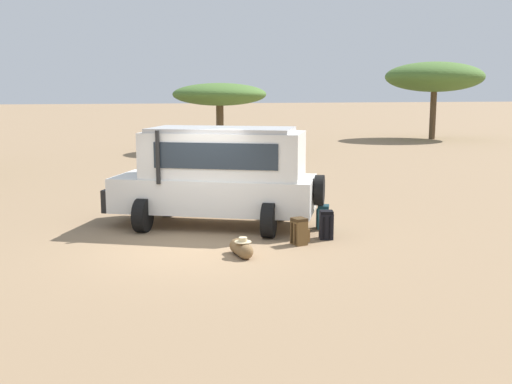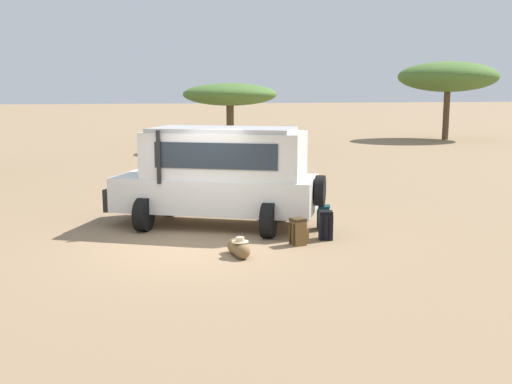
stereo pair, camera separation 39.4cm
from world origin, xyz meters
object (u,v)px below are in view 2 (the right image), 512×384
object	(u,v)px
backpack_cluster_center	(325,218)
safari_vehicle	(220,174)
backpack_near_rear_wheel	(298,232)
duffel_bag_low_black_case	(239,248)
acacia_tree_left_mid	(230,95)
backpack_beside_front_wheel	(326,226)
acacia_tree_centre_back	(448,77)

from	to	relation	value
backpack_cluster_center	safari_vehicle	bearing A→B (deg)	156.21
backpack_near_rear_wheel	duffel_bag_low_black_case	xyz separation A→B (m)	(-1.46, -0.53, -0.13)
safari_vehicle	acacia_tree_left_mid	size ratio (longest dim) A/B	1.03
backpack_beside_front_wheel	backpack_near_rear_wheel	distance (m)	0.82
backpack_beside_front_wheel	acacia_tree_left_mid	bearing A→B (deg)	83.50
backpack_cluster_center	acacia_tree_centre_back	bearing A→B (deg)	52.35
backpack_near_rear_wheel	acacia_tree_centre_back	distance (m)	32.03
acacia_tree_left_mid	acacia_tree_centre_back	xyz separation A→B (m)	(16.43, 4.54, 1.17)
backpack_cluster_center	acacia_tree_centre_back	xyz separation A→B (m)	(18.38, 23.81, 4.02)
acacia_tree_left_mid	acacia_tree_centre_back	world-z (taller)	acacia_tree_centre_back
backpack_cluster_center	acacia_tree_centre_back	distance (m)	30.35
safari_vehicle	backpack_near_rear_wheel	size ratio (longest dim) A/B	9.00
backpack_near_rear_wheel	acacia_tree_left_mid	distance (m)	20.98
duffel_bag_low_black_case	acacia_tree_centre_back	xyz separation A→B (m)	(20.95, 25.63, 4.14)
safari_vehicle	backpack_near_rear_wheel	distance (m)	2.83
backpack_beside_front_wheel	acacia_tree_left_mid	world-z (taller)	acacia_tree_left_mid
duffel_bag_low_black_case	backpack_near_rear_wheel	bearing A→B (deg)	19.96
backpack_near_rear_wheel	acacia_tree_centre_back	bearing A→B (deg)	52.17
safari_vehicle	duffel_bag_low_black_case	size ratio (longest dim) A/B	6.51
acacia_tree_centre_back	safari_vehicle	bearing A→B (deg)	-132.34
backpack_beside_front_wheel	backpack_cluster_center	bearing A→B (deg)	69.91
backpack_near_rear_wheel	duffel_bag_low_black_case	bearing A→B (deg)	-160.04
backpack_beside_front_wheel	backpack_near_rear_wheel	bearing A→B (deg)	-158.23
safari_vehicle	acacia_tree_left_mid	xyz separation A→B (m)	(4.32, 18.23, 1.84)
backpack_cluster_center	acacia_tree_left_mid	xyz separation A→B (m)	(1.95, 19.27, 2.85)
safari_vehicle	backpack_beside_front_wheel	bearing A→B (deg)	-45.18
duffel_bag_low_black_case	acacia_tree_left_mid	world-z (taller)	acacia_tree_left_mid
backpack_beside_front_wheel	backpack_near_rear_wheel	size ratio (longest dim) A/B	1.10
backpack_cluster_center	backpack_near_rear_wheel	world-z (taller)	backpack_near_rear_wheel
acacia_tree_centre_back	backpack_beside_front_wheel	bearing A→B (deg)	-127.07
safari_vehicle	backpack_cluster_center	size ratio (longest dim) A/B	9.21
backpack_near_rear_wheel	duffel_bag_low_black_case	world-z (taller)	backpack_near_rear_wheel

